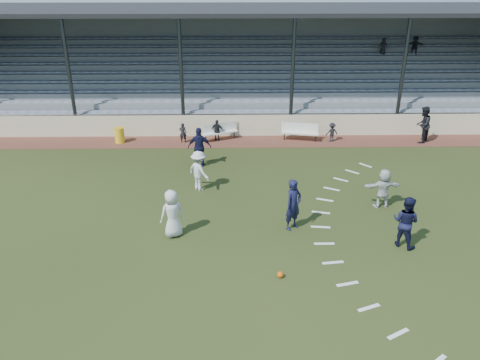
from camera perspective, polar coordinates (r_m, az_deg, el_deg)
name	(u,v)px	position (r m, az deg, el deg)	size (l,w,h in m)	color
ground	(241,245)	(16.13, 0.16, -7.88)	(90.00, 90.00, 0.00)	#273214
cinder_track	(237,142)	(25.64, -0.32, 4.70)	(34.00, 2.00, 0.02)	#562C22
retaining_wall	(237,125)	(26.44, -0.35, 6.67)	(34.00, 0.18, 1.20)	beige
bench_left	(220,130)	(25.79, -2.44, 6.15)	(1.99, 1.26, 0.95)	silver
bench_right	(300,130)	(25.88, 7.30, 6.04)	(2.04, 0.85, 0.95)	silver
trash_bin	(120,135)	(26.18, -14.47, 5.32)	(0.52, 0.52, 0.83)	yellow
football	(280,275)	(14.57, 4.94, -11.42)	(0.20, 0.20, 0.20)	#CF530C
player_white_lead	(172,214)	(16.39, -8.27, -4.07)	(0.85, 0.55, 1.74)	silver
player_navy_lead	(293,205)	(16.75, 6.52, -3.01)	(0.69, 0.46, 1.90)	#121433
player_navy_mid	(406,222)	(16.59, 19.54, -4.82)	(0.88, 0.69, 1.82)	#121433
player_white_wing	(199,171)	(19.72, -5.03, 1.13)	(1.12, 0.64, 1.73)	silver
player_navy_wing	(200,147)	(22.15, -4.95, 4.00)	(1.11, 0.46, 1.90)	#121433
player_white_back	(383,188)	(19.07, 17.05, -0.97)	(1.48, 0.47, 1.60)	silver
official	(423,125)	(27.07, 21.41, 6.30)	(0.96, 0.75, 1.98)	black
sub_left_near	(183,133)	(25.52, -6.98, 5.74)	(0.39, 0.26, 1.08)	black
sub_left_far	(217,130)	(25.61, -2.80, 6.06)	(0.69, 0.29, 1.17)	black
sub_right	(332,132)	(25.99, 11.13, 5.75)	(0.67, 0.39, 1.04)	black
grandstand	(236,79)	(30.60, -0.45, 12.20)	(34.60, 9.00, 6.61)	gray
penalty_arc	(361,243)	(16.72, 14.55, -7.48)	(3.89, 14.63, 0.01)	silver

